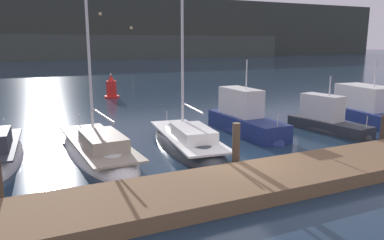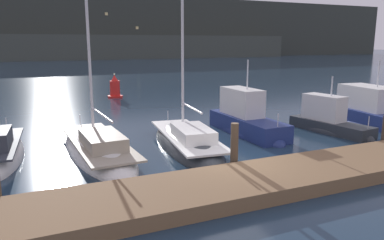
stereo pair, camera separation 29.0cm
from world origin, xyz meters
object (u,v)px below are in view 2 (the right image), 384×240
Objects in this scene: sailboat_berth_3 at (0,156)px; motorboat_berth_6 at (246,126)px; channel_buoy at (115,88)px; sailboat_berth_4 at (98,150)px; motorboat_berth_7 at (329,126)px; motorboat_berth_8 at (374,117)px; sailboat_berth_5 at (187,145)px.

sailboat_berth_3 is 1.69× the size of motorboat_berth_6.
sailboat_berth_3 is 17.16m from channel_buoy.
motorboat_berth_7 is (11.79, -1.03, 0.22)m from sailboat_berth_4.
motorboat_berth_8 is at bearing -4.50° from sailboat_berth_3.
channel_buoy is at bearing 102.30° from motorboat_berth_6.
motorboat_berth_6 is (11.42, -0.30, 0.27)m from sailboat_berth_3.
channel_buoy is (8.05, 15.14, 0.65)m from sailboat_berth_3.
sailboat_berth_5 reaches higher than motorboat_berth_6.
sailboat_berth_3 is 15.67m from motorboat_berth_7.
sailboat_berth_5 is 16.64m from channel_buoy.
sailboat_berth_5 is 4.01m from motorboat_berth_6.
sailboat_berth_4 reaches higher than sailboat_berth_3.
sailboat_berth_5 reaches higher than sailboat_berth_4.
sailboat_berth_3 is 4.91× the size of channel_buoy.
sailboat_berth_4 is at bearing 177.16° from motorboat_berth_8.
motorboat_berth_7 is 0.68× the size of motorboat_berth_8.
sailboat_berth_5 is at bearing -91.58° from channel_buoy.
motorboat_berth_7 is 18.52m from channel_buoy.
sailboat_berth_4 is 11.84m from motorboat_berth_7.
motorboat_berth_6 is 15.81m from channel_buoy.
sailboat_berth_4 reaches higher than channel_buoy.
motorboat_berth_6 is at bearing 3.30° from sailboat_berth_4.
channel_buoy is (0.46, 16.62, 0.67)m from sailboat_berth_5.
sailboat_berth_4 is at bearing -176.70° from motorboat_berth_6.
motorboat_berth_8 is at bearing -8.83° from motorboat_berth_6.
motorboat_berth_6 is (3.82, 1.17, 0.29)m from sailboat_berth_5.
motorboat_berth_8 is (7.76, -1.20, 0.04)m from motorboat_berth_6.
sailboat_berth_3 reaches higher than channel_buoy.
channel_buoy is (-11.12, 16.65, 0.34)m from motorboat_berth_8.
motorboat_berth_8 is 3.69× the size of channel_buoy.
motorboat_berth_8 is at bearing -56.25° from channel_buoy.
sailboat_berth_4 is 15.42m from motorboat_berth_8.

